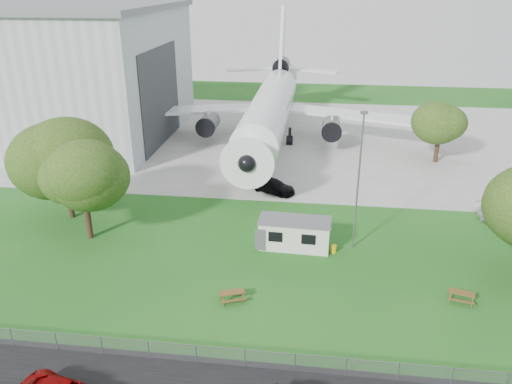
# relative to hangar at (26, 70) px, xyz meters

# --- Properties ---
(ground) EXTENTS (160.00, 160.00, 0.00)m
(ground) POSITION_rel_hangar_xyz_m (37.97, -36.00, -9.41)
(ground) COLOR #307227
(concrete_apron) EXTENTS (120.00, 46.00, 0.03)m
(concrete_apron) POSITION_rel_hangar_xyz_m (37.97, 2.00, -9.39)
(concrete_apron) COLOR #B7B7B2
(concrete_apron) RESTS_ON ground
(hangar) EXTENTS (43.00, 31.00, 18.55)m
(hangar) POSITION_rel_hangar_xyz_m (0.00, 0.00, 0.00)
(hangar) COLOR #B2B7BC
(hangar) RESTS_ON ground
(airliner) EXTENTS (46.36, 47.73, 17.69)m
(airliner) POSITION_rel_hangar_xyz_m (35.97, -0.14, -4.14)
(airliner) COLOR white
(airliner) RESTS_ON ground
(site_cabin) EXTENTS (6.81, 2.98, 2.62)m
(site_cabin) POSITION_rel_hangar_xyz_m (41.09, -30.39, -8.09)
(site_cabin) COLOR silver
(site_cabin) RESTS_ON ground
(picnic_west) EXTENTS (2.23, 2.07, 0.76)m
(picnic_west) POSITION_rel_hangar_xyz_m (37.05, -38.94, -9.41)
(picnic_west) COLOR brown
(picnic_west) RESTS_ON ground
(picnic_east) EXTENTS (2.10, 1.87, 0.76)m
(picnic_east) POSITION_rel_hangar_xyz_m (53.57, -36.89, -9.41)
(picnic_east) COLOR brown
(picnic_east) RESTS_ON ground
(fence) EXTENTS (58.00, 0.04, 1.30)m
(fence) POSITION_rel_hangar_xyz_m (37.97, -45.50, -9.41)
(fence) COLOR gray
(fence) RESTS_ON ground
(lamp_mast) EXTENTS (0.16, 0.16, 12.00)m
(lamp_mast) POSITION_rel_hangar_xyz_m (46.17, -29.80, -3.41)
(lamp_mast) COLOR slate
(lamp_mast) RESTS_ON ground
(tree_west_big) EXTENTS (9.01, 9.01, 10.40)m
(tree_west_big) POSITION_rel_hangar_xyz_m (19.03, -27.20, -3.52)
(tree_west_big) COLOR #382619
(tree_west_big) RESTS_ON ground
(tree_west_small) EXTENTS (7.13, 7.13, 9.83)m
(tree_west_small) POSITION_rel_hangar_xyz_m (22.65, -31.03, -3.15)
(tree_west_small) COLOR #382619
(tree_west_small) RESTS_ON ground
(tree_far_apron) EXTENTS (6.45, 6.45, 8.10)m
(tree_far_apron) POSITION_rel_hangar_xyz_m (57.78, -6.07, -4.54)
(tree_far_apron) COLOR #382619
(tree_far_apron) RESTS_ON ground
(car_ne_hatch) EXTENTS (2.94, 4.21, 1.33)m
(car_ne_hatch) POSITION_rel_hangar_xyz_m (59.86, -23.87, -8.74)
(car_ne_hatch) COLOR #B1B4B9
(car_ne_hatch) RESTS_ON ground
(car_ne_sedan) EXTENTS (3.56, 4.85, 1.52)m
(car_ne_sedan) POSITION_rel_hangar_xyz_m (60.30, -22.53, -8.65)
(car_ne_sedan) COLOR silver
(car_ne_sedan) RESTS_ON ground
(car_apron_van) EXTENTS (5.47, 4.13, 1.47)m
(car_apron_van) POSITION_rel_hangar_xyz_m (38.08, -18.54, -8.67)
(car_apron_van) COLOR black
(car_apron_van) RESTS_ON ground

